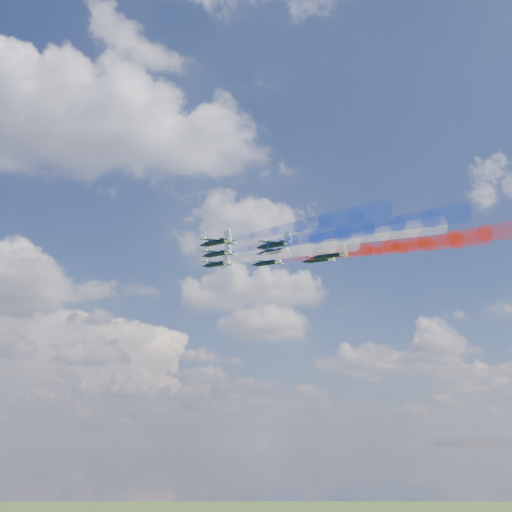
{
  "coord_description": "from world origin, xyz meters",
  "views": [
    {
      "loc": [
        -24.26,
        -158.43,
        90.01
      ],
      "look_at": [
        1.4,
        6.37,
        140.43
      ],
      "focal_mm": 43.55,
      "sensor_mm": 36.0,
      "label": 1
    }
  ],
  "objects": [
    {
      "name": "trail_center_third",
      "position": [
        21.86,
        -21.44,
        137.6
      ],
      "size": [
        29.78,
        40.57,
        9.43
      ],
      "primitive_type": null,
      "rotation": [
        0.1,
        -0.08,
        0.6
      ],
      "color": "white"
    },
    {
      "name": "trail_lead",
      "position": [
        7.93,
        -3.33,
        138.58
      ],
      "size": [
        29.78,
        40.57,
        9.43
      ],
      "primitive_type": null,
      "rotation": [
        0.1,
        -0.08,
        0.6
      ],
      "color": "white"
    },
    {
      "name": "jet_inner_left",
      "position": [
        -9.54,
        6.4,
        140.56
      ],
      "size": [
        16.21,
        17.16,
        5.7
      ],
      "primitive_type": null,
      "rotation": [
        0.1,
        -0.08,
        0.6
      ],
      "color": "black"
    },
    {
      "name": "jet_inner_right",
      "position": [
        6.63,
        18.04,
        141.98
      ],
      "size": [
        16.21,
        17.16,
        5.7
      ],
      "primitive_type": null,
      "rotation": [
        0.1,
        -0.08,
        0.6
      ],
      "color": "black"
    },
    {
      "name": "trail_outer_left",
      "position": [
        5.21,
        -31.85,
        136.13
      ],
      "size": [
        29.78,
        40.57,
        9.43
      ],
      "primitive_type": null,
      "rotation": [
        0.1,
        -0.08,
        0.6
      ],
      "color": "blue"
    },
    {
      "name": "jet_center_third",
      "position": [
        5.49,
        2.08,
        140.55
      ],
      "size": [
        16.21,
        17.16,
        5.7
      ],
      "primitive_type": null,
      "rotation": [
        0.1,
        -0.08,
        0.6
      ],
      "color": "black"
    },
    {
      "name": "trail_rear_left",
      "position": [
        19.56,
        -36.15,
        134.84
      ],
      "size": [
        29.78,
        40.57,
        9.43
      ],
      "primitive_type": null,
      "rotation": [
        0.1,
        -0.08,
        0.6
      ],
      "color": "blue"
    },
    {
      "name": "jet_outer_left",
      "position": [
        -11.16,
        -8.33,
        139.08
      ],
      "size": [
        16.21,
        17.16,
        5.7
      ],
      "primitive_type": null,
      "rotation": [
        0.1,
        -0.08,
        0.6
      ],
      "color": "black"
    },
    {
      "name": "jet_rear_left",
      "position": [
        3.19,
        -12.63,
        137.79
      ],
      "size": [
        16.21,
        17.16,
        5.7
      ],
      "primitive_type": null,
      "rotation": [
        0.1,
        -0.08,
        0.6
      ],
      "color": "black"
    },
    {
      "name": "jet_rear_right",
      "position": [
        20.23,
        -2.95,
        138.65
      ],
      "size": [
        16.21,
        17.16,
        5.7
      ],
      "primitive_type": null,
      "rotation": [
        0.1,
        -0.08,
        0.6
      ],
      "color": "black"
    },
    {
      "name": "trail_rear_right",
      "position": [
        36.6,
        -26.47,
        135.7
      ],
      "size": [
        29.78,
        40.57,
        9.43
      ],
      "primitive_type": null,
      "rotation": [
        0.1,
        -0.08,
        0.6
      ],
      "color": "red"
    },
    {
      "name": "trail_inner_right",
      "position": [
        23.0,
        -5.48,
        139.03
      ],
      "size": [
        29.78,
        40.57,
        9.43
      ],
      "primitive_type": null,
      "rotation": [
        0.1,
        -0.08,
        0.6
      ],
      "color": "red"
    },
    {
      "name": "jet_lead",
      "position": [
        -8.44,
        20.19,
        141.53
      ],
      "size": [
        16.21,
        17.16,
        5.7
      ],
      "primitive_type": null,
      "rotation": [
        0.1,
        -0.08,
        0.6
      ],
      "color": "black"
    },
    {
      "name": "jet_outer_right",
      "position": [
        20.91,
        11.41,
        141.71
      ],
      "size": [
        16.21,
        17.16,
        5.7
      ],
      "primitive_type": null,
      "rotation": [
        0.1,
        -0.08,
        0.6
      ],
      "color": "black"
    },
    {
      "name": "trail_outer_right",
      "position": [
        37.28,
        -12.11,
        138.76
      ],
      "size": [
        29.78,
        40.57,
        9.43
      ],
      "primitive_type": null,
      "rotation": [
        0.1,
        -0.08,
        0.6
      ],
      "color": "red"
    },
    {
      "name": "trail_inner_left",
      "position": [
        6.83,
        -17.11,
        137.61
      ],
      "size": [
        29.78,
        40.57,
        9.43
      ],
      "primitive_type": null,
      "rotation": [
        0.1,
        -0.08,
        0.6
      ],
      "color": "blue"
    }
  ]
}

